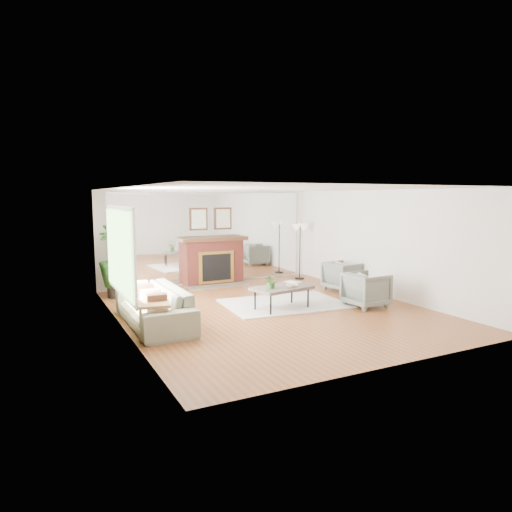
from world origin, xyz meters
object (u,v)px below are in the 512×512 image
coffee_table (282,289)px  sofa (154,306)px  armchair_front (366,290)px  potted_ficus (117,258)px  armchair_back (343,276)px  floor_lamp (300,232)px  side_table (153,308)px  fireplace (214,260)px

coffee_table → sofa: sofa is taller
sofa → armchair_front: size_ratio=2.97×
coffee_table → potted_ficus: (-2.82, 2.80, 0.47)m
armchair_back → potted_ficus: size_ratio=0.46×
sofa → armchair_front: (4.42, -0.63, 0.02)m
armchair_front → potted_ficus: (-4.57, 3.38, 0.55)m
potted_ficus → sofa: bearing=-86.9°
floor_lamp → armchair_front: bearing=-98.3°
floor_lamp → armchair_back: bearing=-85.9°
armchair_back → armchair_front: (-0.63, -1.64, 0.01)m
coffee_table → armchair_back: armchair_back is taller
sofa → coffee_table: bearing=88.6°
sofa → armchair_back: 5.15m
coffee_table → armchair_back: bearing=24.1°
coffee_table → sofa: (-2.67, 0.05, -0.10)m
armchair_front → side_table: armchair_front is taller
fireplace → coffee_table: (0.22, -3.28, -0.21)m
sofa → armchair_back: armchair_back is taller
coffee_table → floor_lamp: floor_lamp is taller
armchair_front → floor_lamp: 3.63m
side_table → floor_lamp: size_ratio=0.39×
coffee_table → sofa: size_ratio=0.55×
armchair_back → armchair_front: armchair_front is taller
coffee_table → side_table: size_ratio=2.14×
armchair_front → armchair_back: bearing=-24.0°
fireplace → coffee_table: size_ratio=1.54×
side_table → floor_lamp: floor_lamp is taller
armchair_back → armchair_front: bearing=150.6°
armchair_front → floor_lamp: bearing=-11.2°
armchair_front → side_table: 4.62m
sofa → side_table: 0.81m
fireplace → coffee_table: 3.30m
coffee_table → armchair_front: size_ratio=1.65×
armchair_back → potted_ficus: (-5.20, 1.74, 0.55)m
sofa → potted_ficus: bearing=-177.1°
coffee_table → armchair_front: 1.84m
sofa → armchair_front: armchair_front is taller
potted_ficus → floor_lamp: 5.09m
fireplace → potted_ficus: (-2.60, -0.48, 0.26)m
armchair_back → potted_ficus: potted_ficus is taller
armchair_front → potted_ficus: potted_ficus is taller
coffee_table → armchair_front: bearing=-18.3°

